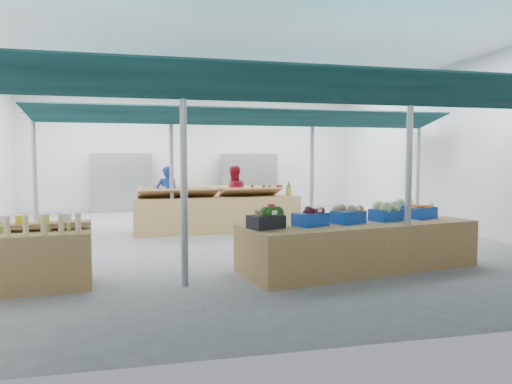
% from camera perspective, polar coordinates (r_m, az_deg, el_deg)
% --- Properties ---
extents(floor, '(13.00, 13.00, 0.00)m').
position_cam_1_polar(floor, '(10.71, -4.91, -5.64)').
color(floor, slate).
rests_on(floor, ground).
extents(hall, '(13.00, 13.00, 13.00)m').
position_cam_1_polar(hall, '(12.01, -5.92, 8.06)').
color(hall, silver).
rests_on(hall, ground).
extents(pole_grid, '(10.00, 4.60, 3.00)m').
position_cam_1_polar(pole_grid, '(8.97, 1.30, 4.14)').
color(pole_grid, gray).
rests_on(pole_grid, floor).
extents(awnings, '(9.50, 7.08, 0.30)m').
position_cam_1_polar(awnings, '(9.03, 1.31, 10.30)').
color(awnings, black).
rests_on(awnings, pole_grid).
extents(back_shelving_left, '(2.00, 0.50, 2.00)m').
position_cam_1_polar(back_shelving_left, '(16.52, -16.41, 1.10)').
color(back_shelving_left, '#B23F33').
rests_on(back_shelving_left, floor).
extents(back_shelving_right, '(2.00, 0.50, 2.00)m').
position_cam_1_polar(back_shelving_right, '(16.83, -0.93, 1.31)').
color(back_shelving_right, '#B23F33').
rests_on(back_shelving_right, floor).
extents(bottle_shelf, '(1.85, 1.26, 1.07)m').
position_cam_1_polar(bottle_shelf, '(7.15, -27.05, -7.38)').
color(bottle_shelf, olive).
rests_on(bottle_shelf, floor).
extents(veg_counter, '(4.12, 2.04, 0.77)m').
position_cam_1_polar(veg_counter, '(7.79, 12.71, -6.50)').
color(veg_counter, olive).
rests_on(veg_counter, floor).
extents(fruit_counter, '(4.13, 1.17, 0.88)m').
position_cam_1_polar(fruit_counter, '(11.47, -4.83, -2.78)').
color(fruit_counter, olive).
rests_on(fruit_counter, floor).
extents(far_counter, '(4.92, 2.85, 0.89)m').
position_cam_1_polar(far_counter, '(16.18, -6.49, -0.80)').
color(far_counter, olive).
rests_on(far_counter, floor).
extents(crate_stack, '(0.55, 0.43, 0.59)m').
position_cam_1_polar(crate_stack, '(8.79, 14.28, -5.91)').
color(crate_stack, '#1040AD').
rests_on(crate_stack, floor).
extents(vendor_left, '(0.62, 0.42, 1.64)m').
position_cam_1_polar(vendor_left, '(12.42, -11.03, -0.56)').
color(vendor_left, navy).
rests_on(vendor_left, floor).
extents(vendor_right, '(0.82, 0.66, 1.64)m').
position_cam_1_polar(vendor_right, '(12.60, -2.82, -0.43)').
color(vendor_right, '#A81427').
rests_on(vendor_right, floor).
extents(crate_broccoli, '(0.59, 0.51, 0.35)m').
position_cam_1_polar(crate_broccoli, '(6.85, 1.25, -3.25)').
color(crate_broccoli, black).
rests_on(crate_broccoli, veg_counter).
extents(crate_beets, '(0.59, 0.51, 0.29)m').
position_cam_1_polar(crate_beets, '(7.21, 6.79, -3.12)').
color(crate_beets, '#1040AD').
rests_on(crate_beets, veg_counter).
extents(crate_celeriac, '(0.59, 0.51, 0.31)m').
position_cam_1_polar(crate_celeriac, '(7.59, 11.44, -2.73)').
color(crate_celeriac, '#1040AD').
rests_on(crate_celeriac, veg_counter).
extents(crate_cabbage, '(0.59, 0.51, 0.35)m').
position_cam_1_polar(crate_cabbage, '(8.05, 15.92, -2.32)').
color(crate_cabbage, '#1040AD').
rests_on(crate_cabbage, veg_counter).
extents(crate_carrots, '(0.59, 0.51, 0.29)m').
position_cam_1_polar(crate_carrots, '(8.56, 19.88, -2.36)').
color(crate_carrots, '#1040AD').
rests_on(crate_carrots, veg_counter).
extents(sparrow, '(0.12, 0.09, 0.11)m').
position_cam_1_polar(sparrow, '(6.65, 0.37, -2.70)').
color(sparrow, brown).
rests_on(sparrow, crate_broccoli).
extents(pole_ribbon, '(0.12, 0.12, 0.28)m').
position_cam_1_polar(pole_ribbon, '(6.91, 1.93, -1.90)').
color(pole_ribbon, red).
rests_on(pole_ribbon, pole_grid).
extents(apple_heap_yellow, '(1.96, 0.88, 0.27)m').
position_cam_1_polar(apple_heap_yellow, '(11.18, -9.67, 0.11)').
color(apple_heap_yellow, '#997247').
rests_on(apple_heap_yellow, fruit_counter).
extents(apple_heap_red, '(1.56, 0.84, 0.27)m').
position_cam_1_polar(apple_heap_red, '(11.50, -0.71, 0.27)').
color(apple_heap_red, '#997247').
rests_on(apple_heap_red, fruit_counter).
extents(pineapple, '(0.14, 0.14, 0.39)m').
position_cam_1_polar(pineapple, '(11.80, 4.10, 0.43)').
color(pineapple, '#8C6019').
rests_on(pineapple, fruit_counter).
extents(crate_extra, '(0.60, 0.51, 0.32)m').
position_cam_1_polar(crate_extra, '(8.92, 17.71, -1.83)').
color(crate_extra, '#1040AD').
rests_on(crate_extra, veg_counter).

